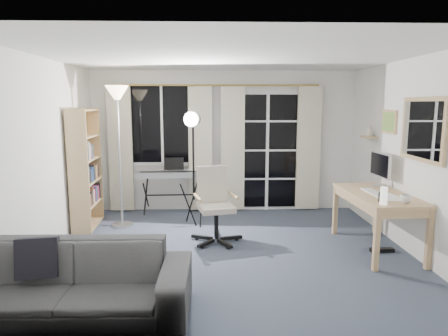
# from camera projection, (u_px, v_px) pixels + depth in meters

# --- Properties ---
(floor) EXTENTS (4.50, 4.00, 0.02)m
(floor) POSITION_uv_depth(u_px,v_px,m) (228.00, 250.00, 5.11)
(floor) COLOR #323B4A
(floor) RESTS_ON ground
(window) EXTENTS (1.20, 0.08, 1.40)m
(window) POSITION_uv_depth(u_px,v_px,m) (162.00, 124.00, 6.78)
(window) COLOR white
(window) RESTS_ON floor
(french_door) EXTENTS (1.32, 0.09, 2.11)m
(french_door) POSITION_uv_depth(u_px,v_px,m) (267.00, 152.00, 6.91)
(french_door) COLOR white
(french_door) RESTS_ON floor
(curtains) EXTENTS (3.60, 0.07, 2.13)m
(curtains) POSITION_uv_depth(u_px,v_px,m) (216.00, 148.00, 6.79)
(curtains) COLOR gold
(curtains) RESTS_ON floor
(bookshelf) EXTENTS (0.32, 0.84, 1.78)m
(bookshelf) POSITION_uv_depth(u_px,v_px,m) (83.00, 172.00, 5.94)
(bookshelf) COLOR tan
(bookshelf) RESTS_ON floor
(torchiere_lamp) EXTENTS (0.42, 0.42, 2.10)m
(torchiere_lamp) POSITION_uv_depth(u_px,v_px,m) (118.00, 114.00, 5.82)
(torchiere_lamp) COLOR #B2B2B7
(torchiere_lamp) RESTS_ON floor
(keyboard_piano) EXTENTS (1.23, 0.62, 0.89)m
(keyboard_piano) POSITION_uv_depth(u_px,v_px,m) (174.00, 175.00, 6.65)
(keyboard_piano) COLOR black
(keyboard_piano) RESTS_ON floor
(studio_light) EXTENTS (0.35, 0.36, 1.78)m
(studio_light) POSITION_uv_depth(u_px,v_px,m) (192.00, 133.00, 5.87)
(studio_light) COLOR black
(studio_light) RESTS_ON floor
(office_chair) EXTENTS (0.70, 0.68, 1.01)m
(office_chair) POSITION_uv_depth(u_px,v_px,m) (214.00, 197.00, 5.39)
(office_chair) COLOR black
(office_chair) RESTS_ON floor
(desk) EXTENTS (0.75, 1.40, 0.73)m
(desk) POSITION_uv_depth(u_px,v_px,m) (378.00, 200.00, 5.01)
(desk) COLOR tan
(desk) RESTS_ON floor
(monitor) EXTENTS (0.18, 0.53, 0.46)m
(monitor) POSITION_uv_depth(u_px,v_px,m) (380.00, 166.00, 5.40)
(monitor) COLOR silver
(monitor) RESTS_ON desk
(desk_clutter) EXTENTS (0.41, 0.84, 0.93)m
(desk_clutter) POSITION_uv_depth(u_px,v_px,m) (381.00, 210.00, 4.79)
(desk_clutter) COLOR white
(desk_clutter) RESTS_ON desk
(mug) EXTENTS (0.12, 0.10, 0.12)m
(mug) POSITION_uv_depth(u_px,v_px,m) (406.00, 198.00, 4.50)
(mug) COLOR silver
(mug) RESTS_ON desk
(wall_mirror) EXTENTS (0.04, 0.94, 0.74)m
(wall_mirror) POSITION_uv_depth(u_px,v_px,m) (423.00, 130.00, 4.58)
(wall_mirror) COLOR tan
(wall_mirror) RESTS_ON floor
(framed_print) EXTENTS (0.03, 0.42, 0.32)m
(framed_print) POSITION_uv_depth(u_px,v_px,m) (389.00, 122.00, 5.46)
(framed_print) COLOR tan
(framed_print) RESTS_ON floor
(wall_shelf) EXTENTS (0.16, 0.30, 0.18)m
(wall_shelf) POSITION_uv_depth(u_px,v_px,m) (369.00, 133.00, 5.99)
(wall_shelf) COLOR tan
(wall_shelf) RESTS_ON floor
(sofa) EXTENTS (2.11, 0.64, 0.82)m
(sofa) POSITION_uv_depth(u_px,v_px,m) (68.00, 270.00, 3.47)
(sofa) COLOR #2E2F31
(sofa) RESTS_ON floor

